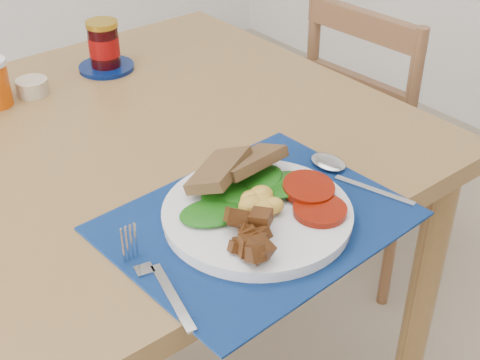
{
  "coord_description": "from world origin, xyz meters",
  "views": [
    {
      "loc": [
        -0.29,
        -0.75,
        1.35
      ],
      "look_at": [
        0.22,
        -0.11,
        0.8
      ],
      "focal_mm": 50.0,
      "sensor_mm": 36.0,
      "label": 1
    }
  ],
  "objects": [
    {
      "name": "table",
      "position": [
        0.0,
        0.2,
        0.67
      ],
      "size": [
        1.4,
        0.9,
        0.75
      ],
      "color": "brown",
      "rests_on": "ground"
    },
    {
      "name": "chair_end",
      "position": [
        0.98,
        0.25,
        0.52
      ],
      "size": [
        0.38,
        0.39,
        1.0
      ],
      "rotation": [
        0.0,
        0.0,
        1.63
      ],
      "color": "brown",
      "rests_on": "ground"
    },
    {
      "name": "placemat",
      "position": [
        0.22,
        -0.15,
        0.75
      ],
      "size": [
        0.44,
        0.35,
        0.0
      ],
      "primitive_type": "cube",
      "rotation": [
        0.0,
        0.0,
        0.05
      ],
      "color": "black",
      "rests_on": "table"
    },
    {
      "name": "breakfast_plate",
      "position": [
        0.22,
        -0.15,
        0.77
      ],
      "size": [
        0.28,
        0.28,
        0.07
      ],
      "rotation": [
        0.0,
        0.0,
        0.33
      ],
      "color": "silver",
      "rests_on": "placemat"
    },
    {
      "name": "fork",
      "position": [
        0.03,
        -0.16,
        0.76
      ],
      "size": [
        0.04,
        0.19,
        0.0
      ],
      "rotation": [
        0.0,
        0.0,
        -0.24
      ],
      "color": "#B2B5BA",
      "rests_on": "placemat"
    },
    {
      "name": "spoon",
      "position": [
        0.41,
        -0.13,
        0.76
      ],
      "size": [
        0.05,
        0.2,
        0.01
      ],
      "rotation": [
        0.0,
        0.0,
        0.29
      ],
      "color": "#B2B5BA",
      "rests_on": "placemat"
    },
    {
      "name": "ramekin",
      "position": [
        0.15,
        0.46,
        0.77
      ],
      "size": [
        0.06,
        0.06,
        0.03
      ],
      "primitive_type": "cylinder",
      "color": "tan",
      "rests_on": "table"
    },
    {
      "name": "jam_on_saucer",
      "position": [
        0.32,
        0.48,
        0.8
      ],
      "size": [
        0.12,
        0.12,
        0.11
      ],
      "color": "#041449",
      "rests_on": "table"
    }
  ]
}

